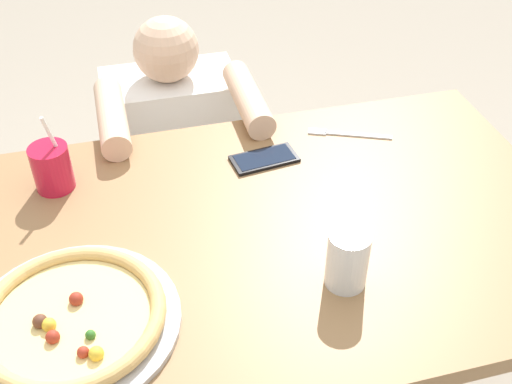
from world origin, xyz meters
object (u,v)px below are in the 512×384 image
(water_cup_clear, at_px, (348,258))
(fork, at_px, (345,134))
(pizza_near, at_px, (72,318))
(diner_seated, at_px, (178,173))
(cell_phone, at_px, (264,159))
(drink_cup_colored, at_px, (52,167))

(water_cup_clear, height_order, fork, water_cup_clear)
(fork, bearing_deg, water_cup_clear, -111.05)
(pizza_near, distance_m, diner_seated, 0.93)
(pizza_near, bearing_deg, fork, 32.98)
(water_cup_clear, relative_size, cell_phone, 0.74)
(drink_cup_colored, xyz_separation_m, fork, (0.68, 0.03, -0.05))
(drink_cup_colored, height_order, diner_seated, drink_cup_colored)
(diner_seated, bearing_deg, cell_phone, -70.72)
(fork, distance_m, cell_phone, 0.22)
(pizza_near, bearing_deg, cell_phone, 40.47)
(fork, bearing_deg, pizza_near, -147.02)
(fork, distance_m, diner_seated, 0.63)
(water_cup_clear, bearing_deg, pizza_near, 177.36)
(diner_seated, bearing_deg, pizza_near, -109.42)
(pizza_near, bearing_deg, drink_cup_colored, 93.19)
(pizza_near, xyz_separation_m, cell_phone, (0.44, 0.38, -0.01))
(pizza_near, distance_m, cell_phone, 0.58)
(water_cup_clear, xyz_separation_m, fork, (0.17, 0.45, -0.06))
(fork, xyz_separation_m, cell_phone, (-0.22, -0.05, 0.00))
(pizza_near, height_order, diner_seated, diner_seated)
(drink_cup_colored, bearing_deg, water_cup_clear, -39.64)
(pizza_near, relative_size, drink_cup_colored, 2.04)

